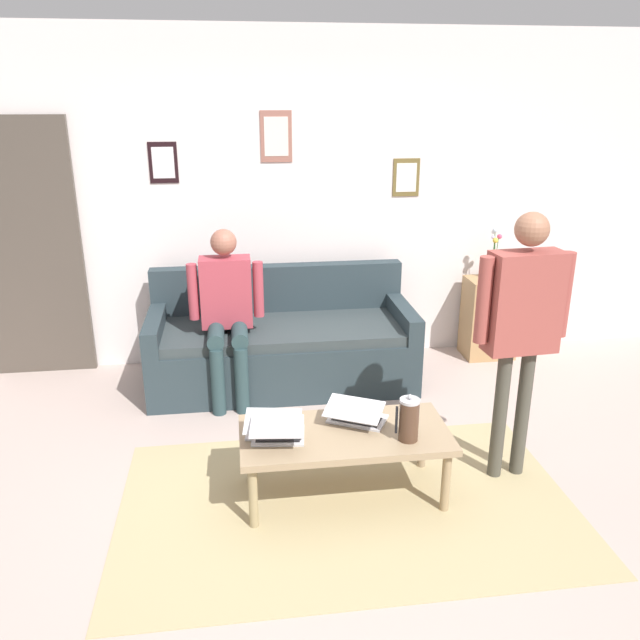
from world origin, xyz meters
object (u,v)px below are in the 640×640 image
side_shelf (489,318)px  coffee_table (345,439)px  interior_door (28,251)px  person_seated (227,306)px  laptop_right (278,432)px  laptop_left (356,415)px  person_standing (522,315)px  couch (282,345)px  french_press (409,419)px  laptop_center (274,428)px  flower_vase (494,260)px

side_shelf → coffee_table: bearing=49.6°
interior_door → person_seated: interior_door is taller
laptop_right → person_seated: size_ratio=0.27×
laptop_left → coffee_table: bearing=50.9°
person_standing → laptop_left: bearing=-1.5°
interior_door → laptop_left: size_ratio=4.96×
side_shelf → person_standing: (0.59, 1.81, 0.68)m
couch → coffee_table: bearing=98.0°
person_seated → french_press: bearing=122.8°
laptop_left → french_press: 0.35m
laptop_center → interior_door: bearing=-49.0°
side_shelf → laptop_right: bearing=44.1°
laptop_center → person_seated: person_seated is taller
couch → laptop_right: bearing=84.7°
laptop_right → side_shelf: bearing=-135.9°
interior_door → laptop_right: size_ratio=5.84×
laptop_left → laptop_center: bearing=9.4°
couch → laptop_right: 1.65m
person_standing → laptop_center: bearing=2.2°
interior_door → side_shelf: interior_door is taller
side_shelf → laptop_left: bearing=49.5°
interior_door → person_standing: size_ratio=1.28×
couch → person_seated: person_seated is taller
person_standing → flower_vase: bearing=-108.1°
laptop_left → laptop_right: (0.46, 0.14, 0.00)m
laptop_right → interior_door: bearing=-49.6°
laptop_center → coffee_table: bearing=176.5°
flower_vase → side_shelf: bearing=-156.1°
french_press → side_shelf: 2.40m
side_shelf → flower_vase: bearing=23.9°
laptop_right → french_press: size_ratio=1.29×
laptop_right → person_seated: person_seated is taller
laptop_left → side_shelf: size_ratio=0.59×
french_press → laptop_left: bearing=-43.7°
side_shelf → flower_vase: size_ratio=1.58×
coffee_table → laptop_left: size_ratio=2.84×
french_press → person_standing: bearing=-163.1°
person_seated → side_shelf: bearing=-167.2°
interior_door → laptop_left: 3.06m
interior_door → flower_vase: interior_door is taller
laptop_right → laptop_center: bearing=-74.2°
coffee_table → laptop_center: bearing=-3.5°
laptop_right → coffee_table: bearing=-174.5°
side_shelf → person_seated: 2.34m
coffee_table → french_press: bearing=158.5°
laptop_center → side_shelf: 2.74m
coffee_table → person_seated: person_seated is taller
laptop_right → person_standing: person_standing is taller
couch → french_press: couch is taller
coffee_table → laptop_center: laptop_center is taller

